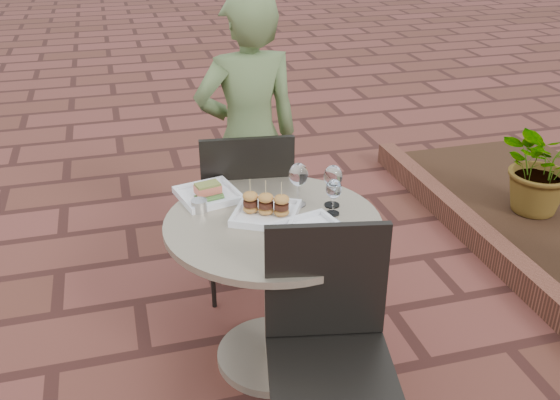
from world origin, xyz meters
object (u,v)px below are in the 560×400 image
object	(u,v)px
diner	(249,139)
plate_salmon	(208,194)
chair_far	(247,202)
chair_near	(329,333)
plate_tuna	(311,234)
plate_sliders	(266,209)
cafe_table	(273,271)

from	to	relation	value
diner	plate_salmon	distance (m)	0.63
chair_far	chair_near	world-z (taller)	same
plate_tuna	plate_sliders	bearing A→B (deg)	120.62
diner	plate_salmon	world-z (taller)	diner
chair_near	plate_salmon	distance (m)	0.88
chair_far	plate_salmon	xyz separation A→B (m)	(-0.23, -0.26, 0.20)
chair_far	plate_tuna	world-z (taller)	chair_far
cafe_table	plate_sliders	xyz separation A→B (m)	(-0.02, 0.04, 0.28)
cafe_table	chair_near	size ratio (longest dim) A/B	0.97
chair_near	diner	size ratio (longest dim) A/B	0.61
chair_near	diner	distance (m)	1.38
cafe_table	diner	xyz separation A→B (m)	(0.09, 0.83, 0.28)
plate_tuna	chair_near	bearing A→B (deg)	-97.19
chair_far	plate_salmon	bearing A→B (deg)	56.03
diner	plate_tuna	xyz separation A→B (m)	(0.02, -1.00, -0.02)
plate_salmon	cafe_table	bearing A→B (deg)	-51.35
cafe_table	plate_salmon	size ratio (longest dim) A/B	3.04
cafe_table	chair_near	bearing A→B (deg)	-83.44
chair_near	plate_sliders	size ratio (longest dim) A/B	2.70
chair_near	plate_tuna	world-z (taller)	chair_near
chair_far	cafe_table	bearing A→B (deg)	96.52
diner	plate_salmon	xyz separation A→B (m)	(-0.31, -0.55, -0.02)
plate_salmon	plate_tuna	xyz separation A→B (m)	(0.33, -0.45, -0.00)
chair_far	chair_near	bearing A→B (deg)	100.09
cafe_table	plate_tuna	size ratio (longest dim) A/B	2.79
plate_salmon	plate_sliders	size ratio (longest dim) A/B	0.86
chair_far	chair_near	size ratio (longest dim) A/B	1.00
diner	plate_salmon	size ratio (longest dim) A/B	5.19
chair_far	plate_tuna	bearing A→B (deg)	105.27
chair_near	plate_salmon	bearing A→B (deg)	120.57
cafe_table	chair_far	distance (m)	0.54
chair_near	diner	xyz separation A→B (m)	(0.03, 1.36, 0.22)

